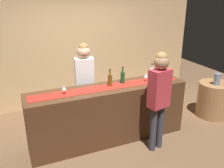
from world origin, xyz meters
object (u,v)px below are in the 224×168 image
wine_glass_near_customer (64,88)px  wine_bottle_clear (152,74)px  wine_bottle_green (123,77)px  round_side_table (214,99)px  vase_on_side_table (217,79)px  customer_sipping (159,92)px  wine_glass_mid_counter (146,76)px  wine_bottle_amber (110,80)px  bartender (85,77)px

wine_glass_near_customer → wine_bottle_clear: bearing=2.3°
wine_bottle_green → round_side_table: bearing=-3.4°
wine_glass_near_customer → vase_on_side_table: bearing=-1.8°
wine_bottle_clear → wine_glass_near_customer: 1.65m
customer_sipping → vase_on_side_table: bearing=3.4°
round_side_table → customer_sipping: bearing=-163.1°
wine_glass_mid_counter → vase_on_side_table: 1.64m
customer_sipping → wine_glass_near_customer: bearing=145.0°
wine_bottle_green → wine_glass_near_customer: bearing=-175.1°
wine_bottle_amber → bartender: bartender is taller
wine_bottle_green → wine_glass_mid_counter: bearing=-9.6°
wine_glass_near_customer → vase_on_side_table: wine_glass_near_customer is taller
bartender → wine_bottle_clear: bearing=165.8°
wine_bottle_amber → wine_glass_mid_counter: 0.69m
wine_glass_near_customer → wine_glass_mid_counter: 1.49m
wine_glass_near_customer → customer_sipping: 1.50m
bartender → round_side_table: (2.66, -0.62, -0.67)m
wine_bottle_green → wine_glass_mid_counter: (0.43, -0.07, -0.01)m
wine_bottle_clear → round_side_table: 1.71m
wine_bottle_green → wine_bottle_amber: (-0.26, -0.04, 0.00)m
wine_glass_near_customer → customer_sipping: customer_sipping is taller
wine_bottle_amber → wine_glass_mid_counter: (0.69, -0.03, -0.01)m
wine_glass_mid_counter → round_side_table: wine_glass_mid_counter is taller
wine_bottle_green → bartender: (-0.55, 0.50, -0.08)m
wine_bottle_green → wine_glass_near_customer: 1.07m
round_side_table → wine_glass_mid_counter: bearing=178.2°
wine_bottle_amber → bartender: 0.62m
wine_bottle_clear → wine_bottle_amber: size_ratio=1.00×
wine_bottle_amber → vase_on_side_table: wine_bottle_amber is taller
wine_bottle_amber → wine_glass_mid_counter: bearing=-2.5°
wine_bottle_green → vase_on_side_table: 2.08m
customer_sipping → wine_glass_mid_counter: bearing=67.4°
wine_bottle_amber → wine_glass_near_customer: (-0.80, -0.05, -0.01)m
vase_on_side_table → wine_bottle_green: bearing=174.7°
wine_bottle_amber → wine_glass_near_customer: wine_bottle_amber is taller
wine_bottle_green → bartender: 0.74m
wine_bottle_amber → customer_sipping: customer_sipping is taller
wine_glass_mid_counter → customer_sipping: bearing=-100.5°
wine_bottle_green → vase_on_side_table: (2.05, -0.19, -0.26)m
wine_bottle_green → bartender: bearing=137.7°
wine_bottle_amber → wine_bottle_green: bearing=9.3°
wine_bottle_clear → wine_glass_mid_counter: (-0.15, -0.05, -0.01)m
wine_bottle_clear → bartender: size_ratio=0.18×
bartender → round_side_table: bartender is taller
wine_bottle_amber → customer_sipping: (0.58, -0.63, -0.08)m
wine_bottle_clear → wine_bottle_amber: bearing=-178.8°
wine_glass_near_customer → wine_bottle_amber: bearing=3.5°
wine_bottle_clear → customer_sipping: customer_sipping is taller
customer_sipping → round_side_table: size_ratio=2.29×
wine_bottle_clear → customer_sipping: size_ratio=0.18×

